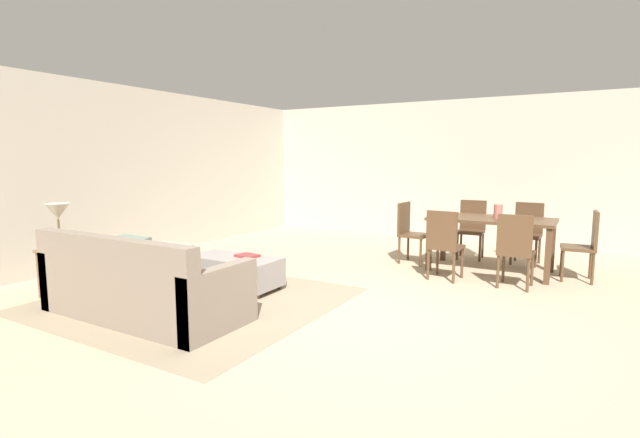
# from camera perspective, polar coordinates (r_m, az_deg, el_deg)

# --- Properties ---
(ground_plane) EXTENTS (10.80, 10.80, 0.00)m
(ground_plane) POSITION_cam_1_polar(r_m,az_deg,el_deg) (4.82, 6.12, -11.79)
(ground_plane) COLOR tan
(wall_back) EXTENTS (9.00, 0.12, 2.70)m
(wall_back) POSITION_cam_1_polar(r_m,az_deg,el_deg) (9.35, 18.90, 5.58)
(wall_back) COLOR #BCB2A0
(wall_back) RESTS_ON ground_plane
(wall_left) EXTENTS (0.12, 11.00, 2.70)m
(wall_left) POSITION_cam_1_polar(r_m,az_deg,el_deg) (7.88, -23.57, 5.10)
(wall_left) COLOR #BCB2A0
(wall_left) RESTS_ON ground_plane
(area_rug) EXTENTS (3.00, 2.80, 0.01)m
(area_rug) POSITION_cam_1_polar(r_m,az_deg,el_deg) (5.50, -15.08, -9.53)
(area_rug) COLOR gray
(area_rug) RESTS_ON ground_plane
(couch) EXTENTS (2.15, 0.90, 0.86)m
(couch) POSITION_cam_1_polar(r_m,az_deg,el_deg) (5.04, -21.09, -7.91)
(couch) COLOR gray
(couch) RESTS_ON ground_plane
(ottoman_table) EXTENTS (1.15, 0.54, 0.39)m
(ottoman_table) POSITION_cam_1_polar(r_m,az_deg,el_deg) (5.83, -10.42, -6.17)
(ottoman_table) COLOR gray
(ottoman_table) RESTS_ON ground_plane
(side_table) EXTENTS (0.40, 0.40, 0.55)m
(side_table) POSITION_cam_1_polar(r_m,az_deg,el_deg) (6.13, -29.12, -4.29)
(side_table) COLOR brown
(side_table) RESTS_ON ground_plane
(table_lamp) EXTENTS (0.26, 0.26, 0.52)m
(table_lamp) POSITION_cam_1_polar(r_m,az_deg,el_deg) (6.06, -29.44, 0.59)
(table_lamp) COLOR brown
(table_lamp) RESTS_ON side_table
(dining_table) EXTENTS (1.64, 0.88, 0.76)m
(dining_table) POSITION_cam_1_polar(r_m,az_deg,el_deg) (6.94, 20.21, -0.65)
(dining_table) COLOR #513823
(dining_table) RESTS_ON ground_plane
(dining_chair_near_left) EXTENTS (0.43, 0.43, 0.92)m
(dining_chair_near_left) POSITION_cam_1_polar(r_m,az_deg,el_deg) (6.25, 14.92, -2.63)
(dining_chair_near_left) COLOR #513823
(dining_chair_near_left) RESTS_ON ground_plane
(dining_chair_near_right) EXTENTS (0.41, 0.41, 0.92)m
(dining_chair_near_right) POSITION_cam_1_polar(r_m,az_deg,el_deg) (6.13, 22.79, -3.16)
(dining_chair_near_right) COLOR #513823
(dining_chair_near_right) RESTS_ON ground_plane
(dining_chair_far_left) EXTENTS (0.43, 0.43, 0.92)m
(dining_chair_far_left) POSITION_cam_1_polar(r_m,az_deg,el_deg) (7.82, 18.08, -0.77)
(dining_chair_far_left) COLOR #513823
(dining_chair_far_left) RESTS_ON ground_plane
(dining_chair_far_right) EXTENTS (0.42, 0.42, 0.92)m
(dining_chair_far_right) POSITION_cam_1_polar(r_m,az_deg,el_deg) (7.71, 24.05, -1.17)
(dining_chair_far_right) COLOR #513823
(dining_chair_far_right) RESTS_ON ground_plane
(dining_chair_head_east) EXTENTS (0.43, 0.43, 0.92)m
(dining_chair_head_east) POSITION_cam_1_polar(r_m,az_deg,el_deg) (6.91, 29.76, -2.43)
(dining_chair_head_east) COLOR #513823
(dining_chair_head_east) RESTS_ON ground_plane
(dining_chair_head_west) EXTENTS (0.42, 0.42, 0.92)m
(dining_chair_head_west) POSITION_cam_1_polar(r_m,az_deg,el_deg) (7.22, 10.89, -1.19)
(dining_chair_head_west) COLOR #513823
(dining_chair_head_west) RESTS_ON ground_plane
(vase_centerpiece) EXTENTS (0.11, 0.11, 0.19)m
(vase_centerpiece) POSITION_cam_1_polar(r_m,az_deg,el_deg) (6.89, 20.95, 0.88)
(vase_centerpiece) COLOR #B26659
(vase_centerpiece) RESTS_ON dining_table
(book_on_ottoman) EXTENTS (0.29, 0.23, 0.03)m
(book_on_ottoman) POSITION_cam_1_polar(r_m,az_deg,el_deg) (5.75, -8.89, -4.46)
(book_on_ottoman) COLOR maroon
(book_on_ottoman) RESTS_ON ottoman_table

